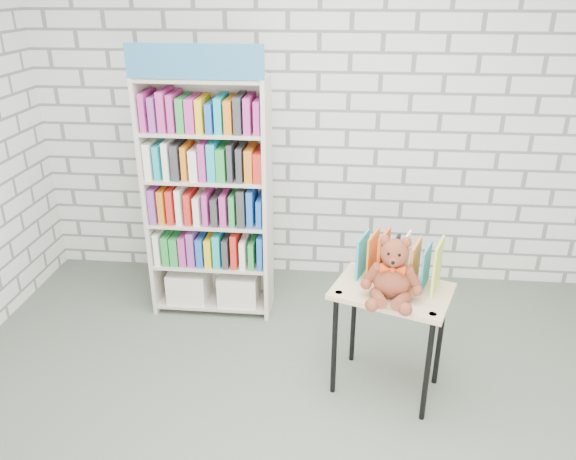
# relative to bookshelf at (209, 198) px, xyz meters

# --- Properties ---
(ground) EXTENTS (4.50, 4.50, 0.00)m
(ground) POSITION_rel_bookshelf_xyz_m (0.73, -1.36, -0.90)
(ground) COLOR #4F584A
(ground) RESTS_ON ground
(room_shell) EXTENTS (4.52, 4.02, 2.81)m
(room_shell) POSITION_rel_bookshelf_xyz_m (0.73, -1.36, 0.89)
(room_shell) COLOR silver
(room_shell) RESTS_ON ground
(bookshelf) EXTENTS (0.88, 0.34, 1.97)m
(bookshelf) POSITION_rel_bookshelf_xyz_m (0.00, 0.00, 0.00)
(bookshelf) COLOR beige
(bookshelf) RESTS_ON ground
(display_table) EXTENTS (0.76, 0.64, 0.70)m
(display_table) POSITION_rel_bookshelf_xyz_m (1.25, -0.84, -0.29)
(display_table) COLOR tan
(display_table) RESTS_ON ground
(table_books) EXTENTS (0.50, 0.34, 0.27)m
(table_books) POSITION_rel_bookshelf_xyz_m (1.29, -0.74, -0.06)
(table_books) COLOR teal
(table_books) RESTS_ON display_table
(teddy_bear) EXTENTS (0.34, 0.32, 0.37)m
(teddy_bear) POSITION_rel_bookshelf_xyz_m (1.24, -0.94, -0.05)
(teddy_bear) COLOR maroon
(teddy_bear) RESTS_ON display_table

